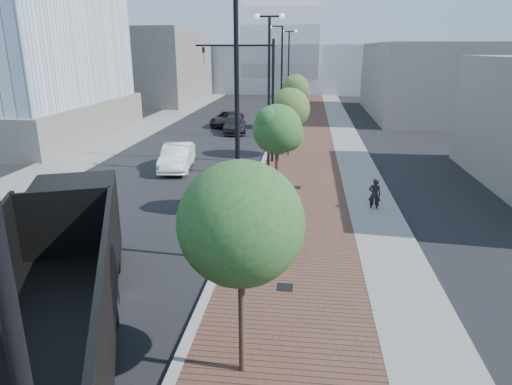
# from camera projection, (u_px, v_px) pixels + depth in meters

# --- Properties ---
(sidewalk) EXTENTS (7.00, 140.00, 0.12)m
(sidewalk) POSITION_uv_depth(u_px,v_px,m) (314.00, 127.00, 44.75)
(sidewalk) COLOR #4C2D23
(sidewalk) RESTS_ON ground
(concrete_strip) EXTENTS (2.40, 140.00, 0.13)m
(concrete_strip) POSITION_uv_depth(u_px,v_px,m) (342.00, 127.00, 44.45)
(concrete_strip) COLOR slate
(concrete_strip) RESTS_ON ground
(curb) EXTENTS (0.30, 140.00, 0.14)m
(curb) POSITION_uv_depth(u_px,v_px,m) (278.00, 126.00, 45.13)
(curb) COLOR gray
(curb) RESTS_ON ground
(west_sidewalk) EXTENTS (4.00, 140.00, 0.12)m
(west_sidewalk) POSITION_uv_depth(u_px,v_px,m) (152.00, 124.00, 46.56)
(west_sidewalk) COLOR slate
(west_sidewalk) RESTS_ON ground
(dump_truck) EXTENTS (7.52, 13.64, 3.64)m
(dump_truck) POSITION_uv_depth(u_px,v_px,m) (67.00, 272.00, 12.56)
(dump_truck) COLOR black
(dump_truck) RESTS_ON ground
(white_sedan) EXTENTS (2.31, 5.09, 1.62)m
(white_sedan) POSITION_uv_depth(u_px,v_px,m) (177.00, 157.00, 29.00)
(white_sedan) COLOR white
(white_sedan) RESTS_ON ground
(dark_car_mid) EXTENTS (2.91, 5.38, 1.43)m
(dark_car_mid) POSITION_uv_depth(u_px,v_px,m) (227.00, 119.00, 45.41)
(dark_car_mid) COLOR black
(dark_car_mid) RESTS_ON ground
(dark_car_far) EXTENTS (2.75, 5.30, 1.47)m
(dark_car_far) POSITION_uv_depth(u_px,v_px,m) (234.00, 125.00, 41.77)
(dark_car_far) COLOR black
(dark_car_far) RESTS_ON ground
(pedestrian) EXTENTS (0.63, 0.47, 1.59)m
(pedestrian) POSITION_uv_depth(u_px,v_px,m) (375.00, 195.00, 21.57)
(pedestrian) COLOR black
(pedestrian) RESTS_ON ground
(streetlight_0) EXTENTS (1.72, 0.56, 9.28)m
(streetlight_0) POSITION_uv_depth(u_px,v_px,m) (20.00, 370.00, 3.87)
(streetlight_0) COLOR black
(streetlight_0) RESTS_ON ground
(streetlight_1) EXTENTS (1.44, 0.56, 9.21)m
(streetlight_1) POSITION_uv_depth(u_px,v_px,m) (234.00, 144.00, 15.38)
(streetlight_1) COLOR black
(streetlight_1) RESTS_ON ground
(streetlight_2) EXTENTS (1.72, 0.56, 9.28)m
(streetlight_2) POSITION_uv_depth(u_px,v_px,m) (269.00, 95.00, 26.59)
(streetlight_2) COLOR black
(streetlight_2) RESTS_ON ground
(streetlight_3) EXTENTS (1.44, 0.56, 9.21)m
(streetlight_3) POSITION_uv_depth(u_px,v_px,m) (280.00, 87.00, 38.10)
(streetlight_3) COLOR black
(streetlight_3) RESTS_ON ground
(streetlight_4) EXTENTS (1.72, 0.56, 9.28)m
(streetlight_4) POSITION_uv_depth(u_px,v_px,m) (288.00, 73.00, 49.30)
(streetlight_4) COLOR black
(streetlight_4) RESTS_ON ground
(traffic_mast) EXTENTS (5.09, 0.20, 8.00)m
(traffic_mast) POSITION_uv_depth(u_px,v_px,m) (259.00, 88.00, 29.47)
(traffic_mast) COLOR black
(traffic_mast) RESTS_ON ground
(tree_0) EXTENTS (2.76, 2.76, 5.23)m
(tree_0) POSITION_uv_depth(u_px,v_px,m) (243.00, 224.00, 9.75)
(tree_0) COLOR #382619
(tree_0) RESTS_ON ground
(tree_1) EXTENTS (2.29, 2.22, 5.12)m
(tree_1) POSITION_uv_depth(u_px,v_px,m) (278.00, 130.00, 20.12)
(tree_1) COLOR #382619
(tree_1) RESTS_ON ground
(tree_2) EXTENTS (2.87, 2.87, 4.85)m
(tree_2) POSITION_uv_depth(u_px,v_px,m) (290.00, 109.00, 31.66)
(tree_2) COLOR #382619
(tree_2) RESTS_ON ground
(tree_3) EXTENTS (2.58, 2.57, 5.11)m
(tree_3) POSITION_uv_depth(u_px,v_px,m) (296.00, 88.00, 42.89)
(tree_3) COLOR #382619
(tree_3) RESTS_ON ground
(convention_center) EXTENTS (50.00, 30.00, 50.00)m
(convention_center) POSITION_uv_depth(u_px,v_px,m) (285.00, 56.00, 86.15)
(convention_center) COLOR #ACB0B6
(convention_center) RESTS_ON ground
(commercial_block_nw) EXTENTS (14.00, 20.00, 10.00)m
(commercial_block_nw) POSITION_uv_depth(u_px,v_px,m) (148.00, 66.00, 64.76)
(commercial_block_nw) COLOR #625E58
(commercial_block_nw) RESTS_ON ground
(commercial_block_ne) EXTENTS (12.00, 22.00, 8.00)m
(commercial_block_ne) POSITION_uv_depth(u_px,v_px,m) (425.00, 80.00, 51.65)
(commercial_block_ne) COLOR slate
(commercial_block_ne) RESTS_ON ground
(utility_cover_1) EXTENTS (0.50, 0.50, 0.02)m
(utility_cover_1) POSITION_uv_depth(u_px,v_px,m) (285.00, 287.00, 14.56)
(utility_cover_1) COLOR black
(utility_cover_1) RESTS_ON sidewalk
(utility_cover_2) EXTENTS (0.50, 0.50, 0.02)m
(utility_cover_2) POSITION_uv_depth(u_px,v_px,m) (296.00, 187.00, 24.97)
(utility_cover_2) COLOR black
(utility_cover_2) RESTS_ON sidewalk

